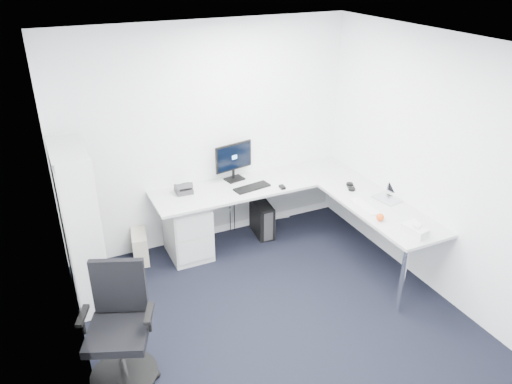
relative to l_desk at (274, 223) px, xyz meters
name	(u,v)px	position (x,y,z in m)	size (l,w,h in m)	color
ground	(288,334)	(-0.55, -1.40, -0.40)	(4.20, 4.20, 0.00)	black
ceiling	(298,52)	(-0.55, -1.40, 2.30)	(4.20, 4.20, 0.00)	white
wall_back	(208,137)	(-0.55, 0.70, 0.95)	(3.60, 0.02, 2.70)	white
wall_left	(72,263)	(-2.35, -1.40, 0.95)	(0.02, 4.20, 2.70)	white
wall_right	(451,176)	(1.25, -1.40, 0.95)	(0.02, 4.20, 2.70)	white
l_desk	(274,223)	(0.00, 0.00, 0.00)	(2.71, 1.52, 0.79)	#B3B5B6
drawer_pedestal	(187,228)	(-0.97, 0.38, -0.03)	(0.47, 0.59, 0.72)	#B3B5B6
bookshelf	(80,226)	(-2.17, 0.05, 0.46)	(0.33, 0.85, 1.71)	silver
task_chair	(118,331)	(-2.10, -1.28, 0.14)	(0.60, 0.60, 1.08)	black
black_pc_tower	(262,219)	(0.05, 0.44, -0.18)	(0.20, 0.45, 0.44)	black
beige_pc_tower	(140,247)	(-1.53, 0.50, -0.21)	(0.17, 0.38, 0.36)	beige
power_strip	(278,217)	(0.44, 0.71, -0.38)	(0.31, 0.05, 0.04)	silver
monitor	(234,162)	(-0.27, 0.56, 0.64)	(0.51, 0.16, 0.49)	black
black_keyboard	(252,187)	(-0.18, 0.24, 0.41)	(0.45, 0.16, 0.02)	black
mouse	(282,187)	(0.15, 0.09, 0.41)	(0.06, 0.09, 0.03)	black
desk_phone	(184,187)	(-0.95, 0.48, 0.46)	(0.19, 0.19, 0.13)	#2F2F32
laptop	(388,191)	(1.10, -0.69, 0.51)	(0.31, 0.30, 0.22)	silver
white_keyboard	(365,206)	(0.76, -0.72, 0.40)	(0.12, 0.43, 0.01)	silver
headphones	(351,186)	(0.91, -0.25, 0.42)	(0.13, 0.20, 0.05)	black
orange_fruit	(380,217)	(0.72, -1.05, 0.44)	(0.08, 0.08, 0.08)	#ED5315
tissue_box	(415,231)	(0.86, -1.43, 0.44)	(0.13, 0.26, 0.09)	silver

